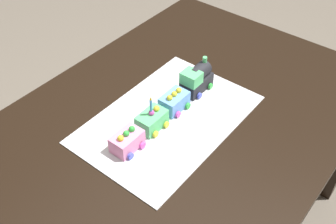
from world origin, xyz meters
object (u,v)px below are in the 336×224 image
at_px(cake_car_flatbed_mint_green, 152,120).
at_px(cake_car_gondola_sky_blue, 174,101).
at_px(birthday_candle, 151,104).
at_px(cake_locomotive, 197,79).
at_px(cake_car_hopper_bubblegum, 127,141).
at_px(dining_table, 181,137).

bearing_deg(cake_car_flatbed_mint_green, cake_car_gondola_sky_blue, 180.00).
relative_size(cake_car_gondola_sky_blue, birthday_candle, 1.73).
distance_m(cake_locomotive, cake_car_hopper_bubblegum, 0.37).
relative_size(cake_car_flatbed_mint_green, cake_car_hopper_bubblegum, 1.00).
bearing_deg(dining_table, cake_car_gondola_sky_blue, -103.91).
bearing_deg(cake_locomotive, dining_table, 15.61).
xyz_separation_m(dining_table, cake_locomotive, (-0.14, -0.04, 0.16)).
relative_size(cake_locomotive, cake_car_flatbed_mint_green, 1.40).
bearing_deg(cake_car_gondola_sky_blue, dining_table, 76.09).
bearing_deg(cake_car_gondola_sky_blue, birthday_candle, 0.00).
height_order(dining_table, birthday_candle, birthday_candle).
height_order(cake_car_hopper_bubblegum, birthday_candle, birthday_candle).
bearing_deg(cake_car_flatbed_mint_green, cake_car_hopper_bubblegum, 0.00).
bearing_deg(birthday_candle, cake_car_gondola_sky_blue, -180.00).
bearing_deg(cake_car_hopper_bubblegum, dining_table, 170.30).
bearing_deg(cake_car_gondola_sky_blue, cake_car_flatbed_mint_green, 0.00).
height_order(dining_table, cake_car_gondola_sky_blue, cake_car_gondola_sky_blue).
relative_size(dining_table, cake_locomotive, 10.00).
height_order(cake_car_gondola_sky_blue, birthday_candle, birthday_candle).
bearing_deg(dining_table, cake_car_flatbed_mint_green, -19.74).
height_order(cake_car_flatbed_mint_green, birthday_candle, birthday_candle).
relative_size(cake_locomotive, cake_car_hopper_bubblegum, 1.40).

